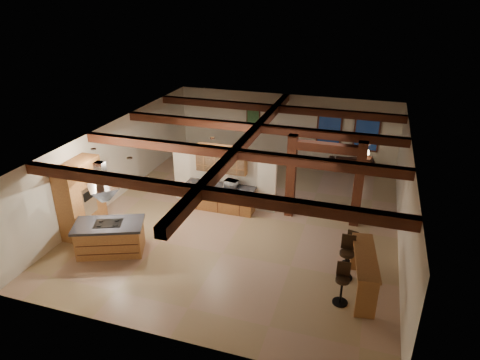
# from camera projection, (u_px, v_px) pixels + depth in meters

# --- Properties ---
(ground) EXTENTS (12.00, 12.00, 0.00)m
(ground) POSITION_uv_depth(u_px,v_px,m) (247.00, 215.00, 14.89)
(ground) COLOR tan
(ground) RESTS_ON ground
(room_walls) EXTENTS (12.00, 12.00, 12.00)m
(room_walls) POSITION_uv_depth(u_px,v_px,m) (247.00, 168.00, 14.15)
(room_walls) COLOR silver
(room_walls) RESTS_ON ground
(ceiling_beams) EXTENTS (10.00, 12.00, 0.28)m
(ceiling_beams) POSITION_uv_depth(u_px,v_px,m) (247.00, 140.00, 13.74)
(ceiling_beams) COLOR #421710
(ceiling_beams) RESTS_ON room_walls
(timber_posts) EXTENTS (2.50, 0.30, 2.90)m
(timber_posts) POSITION_uv_depth(u_px,v_px,m) (325.00, 172.00, 13.89)
(timber_posts) COLOR #421710
(timber_posts) RESTS_ON ground
(partition_wall) EXTENTS (3.80, 0.18, 2.20)m
(partition_wall) POSITION_uv_depth(u_px,v_px,m) (224.00, 177.00, 15.14)
(partition_wall) COLOR silver
(partition_wall) RESTS_ON ground
(pantry_cabinet) EXTENTS (0.67, 1.60, 2.40)m
(pantry_cabinet) POSITION_uv_depth(u_px,v_px,m) (81.00, 198.00, 13.43)
(pantry_cabinet) COLOR #AE7938
(pantry_cabinet) RESTS_ON ground
(back_counter) EXTENTS (2.50, 0.66, 0.94)m
(back_counter) POSITION_uv_depth(u_px,v_px,m) (220.00, 197.00, 15.06)
(back_counter) COLOR #AE7938
(back_counter) RESTS_ON ground
(upper_display_cabinet) EXTENTS (1.80, 0.36, 0.95)m
(upper_display_cabinet) POSITION_uv_depth(u_px,v_px,m) (222.00, 159.00, 14.66)
(upper_display_cabinet) COLOR #AE7938
(upper_display_cabinet) RESTS_ON partition_wall
(range_hood) EXTENTS (1.10, 1.10, 1.40)m
(range_hood) POSITION_uv_depth(u_px,v_px,m) (104.00, 199.00, 12.09)
(range_hood) COLOR silver
(range_hood) RESTS_ON room_walls
(back_windows) EXTENTS (2.70, 0.07, 1.70)m
(back_windows) POSITION_uv_depth(u_px,v_px,m) (348.00, 131.00, 18.62)
(back_windows) COLOR #421710
(back_windows) RESTS_ON room_walls
(framed_art) EXTENTS (0.65, 0.05, 0.85)m
(framed_art) POSITION_uv_depth(u_px,v_px,m) (253.00, 118.00, 19.73)
(framed_art) COLOR #421710
(framed_art) RESTS_ON room_walls
(recessed_cans) EXTENTS (3.16, 2.46, 0.03)m
(recessed_cans) POSITION_uv_depth(u_px,v_px,m) (147.00, 148.00, 12.72)
(recessed_cans) COLOR silver
(recessed_cans) RESTS_ON room_walls
(kitchen_island) EXTENTS (2.24, 1.72, 0.99)m
(kitchen_island) POSITION_uv_depth(u_px,v_px,m) (110.00, 237.00, 12.63)
(kitchen_island) COLOR #AE7938
(kitchen_island) RESTS_ON ground
(dining_table) EXTENTS (1.79, 1.20, 0.58)m
(dining_table) POSITION_uv_depth(u_px,v_px,m) (248.00, 175.00, 17.28)
(dining_table) COLOR #401810
(dining_table) RESTS_ON ground
(sofa) EXTENTS (1.99, 1.12, 0.55)m
(sofa) POSITION_uv_depth(u_px,v_px,m) (352.00, 161.00, 18.67)
(sofa) COLOR black
(sofa) RESTS_ON ground
(microwave) EXTENTS (0.50, 0.38, 0.25)m
(microwave) POSITION_uv_depth(u_px,v_px,m) (232.00, 184.00, 14.70)
(microwave) COLOR silver
(microwave) RESTS_ON back_counter
(bar_counter) EXTENTS (0.81, 2.19, 1.12)m
(bar_counter) POSITION_uv_depth(u_px,v_px,m) (364.00, 268.00, 10.85)
(bar_counter) COLOR #AE7938
(bar_counter) RESTS_ON ground
(side_table) EXTENTS (0.57, 0.57, 0.61)m
(side_table) POSITION_uv_depth(u_px,v_px,m) (365.00, 164.00, 18.31)
(side_table) COLOR #421710
(side_table) RESTS_ON ground
(table_lamp) EXTENTS (0.28, 0.28, 0.34)m
(table_lamp) POSITION_uv_depth(u_px,v_px,m) (366.00, 152.00, 18.09)
(table_lamp) COLOR black
(table_lamp) RESTS_ON side_table
(bar_stool_a) EXTENTS (0.39, 0.39, 1.12)m
(bar_stool_a) POSITION_uv_depth(u_px,v_px,m) (342.00, 284.00, 10.57)
(bar_stool_a) COLOR black
(bar_stool_a) RESTS_ON ground
(bar_stool_b) EXTENTS (0.44, 0.44, 1.26)m
(bar_stool_b) POSITION_uv_depth(u_px,v_px,m) (347.00, 257.00, 11.46)
(bar_stool_b) COLOR black
(bar_stool_b) RESTS_ON ground
(bar_stool_c) EXTENTS (0.37, 0.38, 1.02)m
(bar_stool_c) POSITION_uv_depth(u_px,v_px,m) (350.00, 248.00, 12.08)
(bar_stool_c) COLOR black
(bar_stool_c) RESTS_ON ground
(dining_chairs) EXTENTS (2.10, 2.10, 1.11)m
(dining_chairs) POSITION_uv_depth(u_px,v_px,m) (248.00, 169.00, 17.16)
(dining_chairs) COLOR #421710
(dining_chairs) RESTS_ON ground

